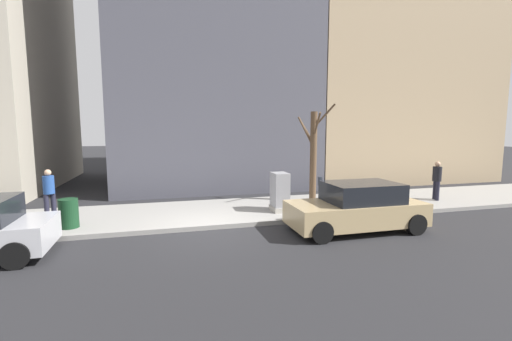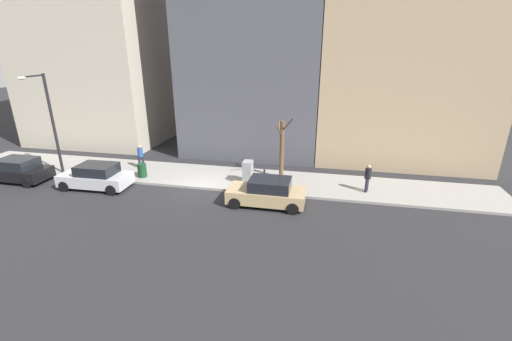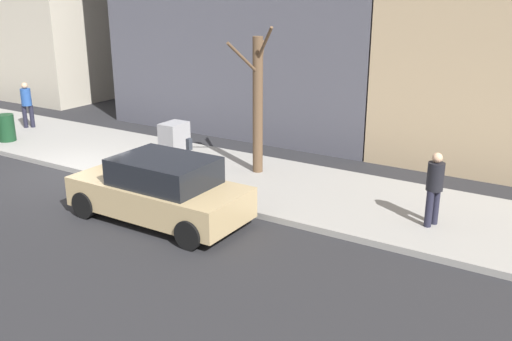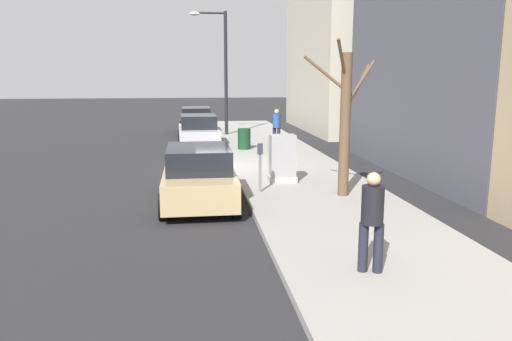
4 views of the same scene
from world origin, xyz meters
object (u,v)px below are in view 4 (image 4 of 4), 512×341
Objects in this scene: parked_car_black at (196,121)px; bare_tree at (345,120)px; utility_box at (282,159)px; pedestrian_near_meter at (372,217)px; streetlamp at (221,62)px; parked_car_tan at (199,176)px; parking_meter at (260,162)px; trash_bin at (244,139)px; pedestrian_midblock at (277,125)px; parked_car_silver at (198,131)px.

parked_car_black is 17.05m from bare_tree.
utility_box is 0.86× the size of pedestrian_near_meter.
parked_car_black is 2.95× the size of utility_box.
utility_box is 13.17m from streetlamp.
parked_car_tan is 2.94× the size of utility_box.
parking_meter is at bearing -62.21° from pedestrian_near_meter.
pedestrian_near_meter is at bearing -87.83° from trash_bin.
utility_box is 0.22× the size of streetlamp.
parking_meter is at bearing -125.15° from utility_box.
parked_car_tan is at bearing -96.00° from streetlamp.
pedestrian_midblock is at bearing -75.70° from pedestrian_near_meter.
bare_tree is (3.65, -10.88, 1.42)m from parked_car_silver.
utility_box is at bearing -86.73° from trash_bin.
parked_car_silver is 2.77m from trash_bin.
bare_tree is at bearing -79.19° from trash_bin.
pedestrian_midblock reaches higher than parking_meter.
bare_tree is at bearing -55.70° from utility_box.
trash_bin is (1.96, -7.69, -0.14)m from parked_car_black.
pedestrian_midblock is (3.55, -1.00, 0.35)m from parked_car_silver.
parked_car_black is 0.65× the size of streetlamp.
parked_car_silver is at bearing -151.58° from pedestrian_midblock.
parking_meter is 2.55m from bare_tree.
trash_bin is at bearing -69.48° from pedestrian_near_meter.
bare_tree is 9.94m from pedestrian_midblock.
parked_car_black is at bearing -65.12° from pedestrian_near_meter.
trash_bin is 14.16m from pedestrian_near_meter.
parked_car_silver is at bearing -62.88° from pedestrian_near_meter.
parking_meter is at bearing -89.31° from streetlamp.
parking_meter is 0.94× the size of utility_box.
pedestrian_midblock reaches higher than trash_bin.
utility_box is at bearing -80.42° from parked_car_black.
parked_car_silver is (0.19, 10.66, 0.00)m from parked_car_tan.
parked_car_silver is 2.97× the size of utility_box.
streetlamp reaches higher than utility_box.
pedestrian_near_meter is 1.00× the size of pedestrian_midblock.
utility_box is 1.59× the size of trash_bin.
parking_meter is (1.68, 0.48, 0.24)m from parked_car_tan.
streetlamp is at bearing 84.22° from parked_car_tan.
parked_car_silver reaches higher than parking_meter.
bare_tree is at bearing -45.33° from pedestrian_midblock.
pedestrian_midblock reaches higher than parked_car_tan.
parked_car_black is 7.93m from trash_bin.
parked_car_black is 2.54× the size of pedestrian_midblock.
trash_bin is (2.13, 8.69, -0.14)m from parked_car_tan.
parking_meter is 9.41m from pedestrian_midblock.
parked_car_tan and parked_car_black have the same top height.
pedestrian_midblock is at bearing 77.37° from parking_meter.
streetlamp is 6.71m from trash_bin.
pedestrian_midblock reaches higher than parked_car_silver.
parked_car_silver is 1.04× the size of bare_tree.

